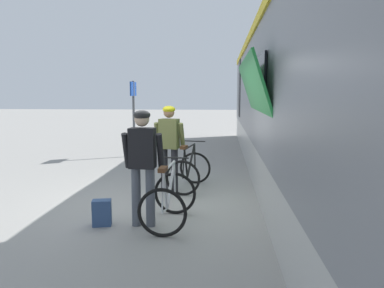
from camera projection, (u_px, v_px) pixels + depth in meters
name	position (u px, v px, depth m)	size (l,w,h in m)	color
ground_plane	(166.00, 205.00, 6.69)	(80.00, 80.00, 0.00)	gray
train_car	(324.00, 95.00, 7.94)	(3.31, 19.02, 3.88)	slate
cyclist_near_in_dark	(143.00, 158.00, 5.50)	(0.62, 0.32, 1.76)	#4C515B
cyclist_far_in_olive	(169.00, 141.00, 7.46)	(0.65, 0.38, 1.76)	#232328
bicycle_near_silver	(169.00, 199.00, 5.63)	(0.76, 1.10, 0.99)	black
bicycle_far_black	(189.00, 171.00, 7.74)	(0.88, 1.17, 0.99)	black
backpack_on_platform	(102.00, 213.00, 5.62)	(0.28, 0.18, 0.40)	navy
platform_sign_post	(134.00, 106.00, 11.69)	(0.08, 0.70, 2.40)	#595B60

